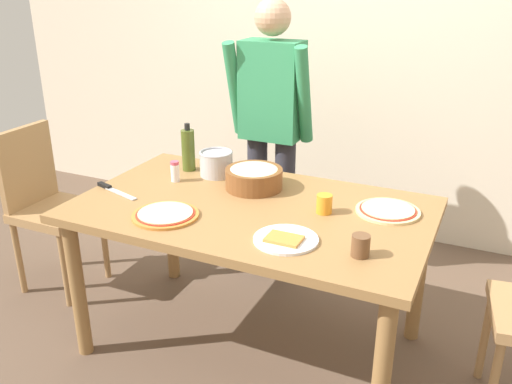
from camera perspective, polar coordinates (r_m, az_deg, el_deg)
ground at (r=2.87m, az=-0.44°, el=-15.51°), size 8.00×8.00×0.00m
wall_back at (r=3.81m, az=10.22°, el=14.98°), size 5.60×0.10×2.60m
dining_table at (r=2.52m, az=-0.48°, el=-3.36°), size 1.60×0.96×0.76m
person_cook at (r=3.16m, az=1.61°, el=7.23°), size 0.49×0.25×1.62m
chair_wooden_left at (r=3.34m, az=-21.10°, el=-0.72°), size 0.40×0.40×0.95m
pizza_raw_on_board at (r=2.48m, az=13.60°, el=-1.88°), size 0.28×0.28×0.02m
pizza_cooked_on_tray at (r=2.40m, az=-9.43°, el=-2.33°), size 0.29×0.29×0.02m
plate_with_slice at (r=2.17m, az=3.10°, el=-4.95°), size 0.26×0.26×0.02m
popcorn_bowl at (r=2.66m, az=-0.22°, el=1.64°), size 0.28×0.28×0.11m
olive_oil_bottle at (r=2.92m, az=-7.09°, el=4.41°), size 0.07×0.07×0.26m
steel_pot at (r=2.84m, az=-4.17°, el=3.02°), size 0.17×0.17×0.13m
cup_orange at (r=2.41m, az=7.14°, el=-1.24°), size 0.07×0.07×0.08m
cup_small_brown at (r=2.08m, az=10.86°, el=-5.52°), size 0.07×0.07×0.08m
salt_shaker at (r=2.78m, az=-8.45°, el=2.15°), size 0.04×0.04×0.11m
chef_knife at (r=2.74m, az=-14.79°, el=0.28°), size 0.28×0.11×0.02m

